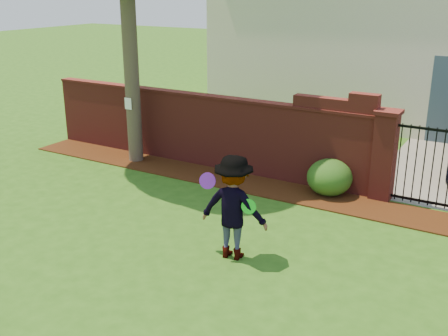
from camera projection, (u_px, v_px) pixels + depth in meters
The scene contains 11 objects.
ground at pixel (174, 249), 9.07m from camera, with size 80.00×80.00×0.01m, color #295816.
mulch_bed at pixel (225, 179), 12.24m from camera, with size 11.10×1.08×0.03m, color #321709.
brick_wall at pixel (202, 128), 12.99m from camera, with size 8.70×0.31×2.16m.
pillar_left at pixel (384, 155), 10.86m from camera, with size 0.50×0.50×1.88m.
iron_gate at pixel (441, 169), 10.37m from camera, with size 1.78×0.03×1.60m.
house at pixel (413, 19), 17.33m from camera, with size 12.40×6.40×6.30m.
paper_notice at pixel (128, 104), 12.93m from camera, with size 0.20×0.01×0.28m, color white.
shrub_left at pixel (330, 177), 11.26m from camera, with size 0.95×0.95×0.78m, color #194B16.
man at pixel (233, 208), 8.51m from camera, with size 1.12×0.64×1.73m, color gray.
frisbee_purple at pixel (208, 181), 8.38m from camera, with size 0.26×0.26×0.02m, color #6A1BAE.
frisbee_green at pixel (249, 206), 8.28m from camera, with size 0.24×0.24×0.02m, color #1CD225.
Camera 1 is at (4.86, -6.58, 4.23)m, focal length 43.06 mm.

